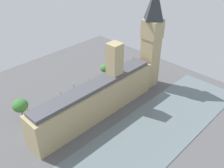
# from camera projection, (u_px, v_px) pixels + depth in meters

# --- Properties ---
(ground_plane) EXTENTS (135.21, 135.21, 0.00)m
(ground_plane) POSITION_uv_depth(u_px,v_px,m) (94.00, 112.00, 116.76)
(ground_plane) COLOR #565659
(river_thames) EXTENTS (28.96, 121.69, 0.25)m
(river_thames) POSITION_uv_depth(u_px,v_px,m) (140.00, 142.00, 100.42)
(river_thames) COLOR slate
(river_thames) RESTS_ON ground
(parliament_building) EXTENTS (10.35, 65.21, 31.35)m
(parliament_building) POSITION_uv_depth(u_px,v_px,m) (98.00, 98.00, 111.47)
(parliament_building) COLOR tan
(parliament_building) RESTS_ON ground
(clock_tower) EXTENTS (8.52, 8.52, 52.53)m
(clock_tower) POSITION_uv_depth(u_px,v_px,m) (152.00, 37.00, 123.53)
(clock_tower) COLOR tan
(clock_tower) RESTS_ON ground
(double_decker_bus_corner) EXTENTS (3.13, 10.63, 4.75)m
(double_decker_bus_corner) POSITION_uv_depth(u_px,v_px,m) (112.00, 80.00, 135.71)
(double_decker_bus_corner) COLOR #B20C0F
(double_decker_bus_corner) RESTS_ON ground
(car_black_far_end) EXTENTS (2.27, 4.52, 1.74)m
(car_black_far_end) POSITION_uv_depth(u_px,v_px,m) (100.00, 91.00, 130.37)
(car_black_far_end) COLOR black
(car_black_far_end) RESTS_ON ground
(double_decker_bus_by_river_gate) EXTENTS (3.00, 10.60, 4.75)m
(double_decker_bus_by_river_gate) POSITION_uv_depth(u_px,v_px,m) (83.00, 96.00, 123.28)
(double_decker_bus_by_river_gate) COLOR #B20C0F
(double_decker_bus_by_river_gate) RESTS_ON ground
(car_dark_green_trailing) EXTENTS (2.11, 4.72, 1.74)m
(car_dark_green_trailing) POSITION_uv_depth(u_px,v_px,m) (67.00, 110.00, 116.57)
(car_dark_green_trailing) COLOR #19472D
(car_dark_green_trailing) RESTS_ON ground
(car_blue_opposite_hall) EXTENTS (2.22, 4.77, 1.74)m
(car_blue_opposite_hall) POSITION_uv_depth(u_px,v_px,m) (49.00, 115.00, 113.76)
(car_blue_opposite_hall) COLOR navy
(car_blue_opposite_hall) RESTS_ON ground
(car_yellow_cab_under_trees) EXTENTS (2.16, 4.83, 1.74)m
(car_yellow_cab_under_trees) POSITION_uv_depth(u_px,v_px,m) (37.00, 124.00, 108.34)
(car_yellow_cab_under_trees) COLOR gold
(car_yellow_cab_under_trees) RESTS_ON ground
(pedestrian_midblock) EXTENTS (0.62, 0.52, 1.66)m
(pedestrian_midblock) POSITION_uv_depth(u_px,v_px,m) (78.00, 111.00, 116.12)
(pedestrian_midblock) COLOR #336B60
(pedestrian_midblock) RESTS_ON ground
(pedestrian_near_tower) EXTENTS (0.56, 0.65, 1.61)m
(pedestrian_near_tower) POSITION_uv_depth(u_px,v_px,m) (66.00, 117.00, 112.45)
(pedestrian_near_tower) COLOR gray
(pedestrian_near_tower) RESTS_ON ground
(plane_tree_kerbside) EXTENTS (6.78, 6.78, 10.22)m
(plane_tree_kerbside) POSITION_uv_depth(u_px,v_px,m) (20.00, 106.00, 108.98)
(plane_tree_kerbside) COLOR brown
(plane_tree_kerbside) RESTS_ON ground
(plane_tree_leading) EXTENTS (5.57, 5.57, 8.80)m
(plane_tree_leading) POSITION_uv_depth(u_px,v_px,m) (105.00, 68.00, 139.35)
(plane_tree_leading) COLOR brown
(plane_tree_leading) RESTS_ON ground
(street_lamp_slot_10) EXTENTS (0.56, 0.56, 5.62)m
(street_lamp_slot_10) POSITION_uv_depth(u_px,v_px,m) (24.00, 112.00, 110.76)
(street_lamp_slot_10) COLOR black
(street_lamp_slot_10) RESTS_ON ground
(street_lamp_slot_11) EXTENTS (0.56, 0.56, 6.15)m
(street_lamp_slot_11) POSITION_uv_depth(u_px,v_px,m) (74.00, 86.00, 127.64)
(street_lamp_slot_11) COLOR black
(street_lamp_slot_11) RESTS_ON ground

